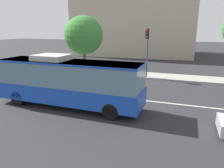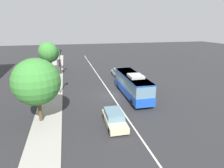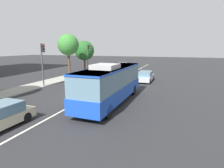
{
  "view_description": "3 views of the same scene",
  "coord_description": "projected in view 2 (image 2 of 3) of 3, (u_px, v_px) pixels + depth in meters",
  "views": [
    {
      "loc": [
        6.14,
        -14.51,
        5.11
      ],
      "look_at": [
        1.64,
        -1.57,
        1.49
      ],
      "focal_mm": 33.49,
      "sensor_mm": 36.0,
      "label": 1
    },
    {
      "loc": [
        -24.41,
        5.99,
        9.66
      ],
      "look_at": [
        1.87,
        -0.53,
        1.1
      ],
      "focal_mm": 29.69,
      "sensor_mm": 36.0,
      "label": 2
    },
    {
      "loc": [
        -15.51,
        -8.1,
        4.75
      ],
      "look_at": [
        1.58,
        -1.93,
        1.12
      ],
      "focal_mm": 29.6,
      "sensor_mm": 36.0,
      "label": 3
    }
  ],
  "objects": [
    {
      "name": "sedan_silver",
      "position": [
        118.0,
        72.0,
        36.94
      ],
      "size": [
        4.51,
        1.85,
        1.46
      ],
      "rotation": [
        0.0,
        0.0,
        -0.01
      ],
      "color": "#B7BABF",
      "rests_on": "ground_plane"
    },
    {
      "name": "street_tree_kerbside_right",
      "position": [
        50.0,
        53.0,
        39.09
      ],
      "size": [
        3.77,
        3.77,
        5.98
      ],
      "color": "#4C3823",
      "rests_on": "ground_plane"
    },
    {
      "name": "street_tree_kerbside_centre",
      "position": [
        36.0,
        82.0,
        18.21
      ],
      "size": [
        4.71,
        4.71,
        6.73
      ],
      "color": "#4C3823",
      "rests_on": "ground_plane"
    },
    {
      "name": "street_tree_kerbside_left",
      "position": [
        48.0,
        52.0,
        33.49
      ],
      "size": [
        3.46,
        3.46,
        6.89
      ],
      "color": "#4C3823",
      "rests_on": "ground_plane"
    },
    {
      "name": "ground_plane",
      "position": [
        112.0,
        95.0,
        26.87
      ],
      "size": [
        160.0,
        160.0,
        0.0
      ],
      "primitive_type": "plane",
      "color": "#28282B"
    },
    {
      "name": "transit_bus",
      "position": [
        132.0,
        84.0,
        26.02
      ],
      "size": [
        10.05,
        2.71,
        3.46
      ],
      "rotation": [
        0.0,
        0.0,
        -0.02
      ],
      "color": "#1947B7",
      "rests_on": "ground_plane"
    },
    {
      "name": "traffic_light_mid_block",
      "position": [
        60.0,
        57.0,
        37.38
      ],
      "size": [
        0.34,
        0.62,
        5.2
      ],
      "rotation": [
        0.0,
        0.0,
        -1.67
      ],
      "color": "#47474C",
      "rests_on": "ground_plane"
    },
    {
      "name": "sedan_beige",
      "position": [
        114.0,
        118.0,
        18.66
      ],
      "size": [
        4.54,
        1.91,
        1.46
      ],
      "rotation": [
        0.0,
        0.0,
        3.12
      ],
      "color": "#C6B793",
      "rests_on": "ground_plane"
    },
    {
      "name": "lane_centre_line",
      "position": [
        112.0,
        95.0,
        26.87
      ],
      "size": [
        76.0,
        0.16,
        0.01
      ],
      "primitive_type": "cube",
      "color": "silver",
      "rests_on": "ground_plane"
    },
    {
      "name": "sidewalk_kerb",
      "position": [
        51.0,
        100.0,
        24.92
      ],
      "size": [
        80.0,
        2.93,
        0.14
      ],
      "primitive_type": "cube",
      "color": "#9E9B93",
      "rests_on": "ground_plane"
    },
    {
      "name": "traffic_light_near_corner",
      "position": [
        59.0,
        70.0,
        26.41
      ],
      "size": [
        0.34,
        0.62,
        5.2
      ],
      "rotation": [
        0.0,
        0.0,
        -1.63
      ],
      "color": "#47474C",
      "rests_on": "ground_plane"
    }
  ]
}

